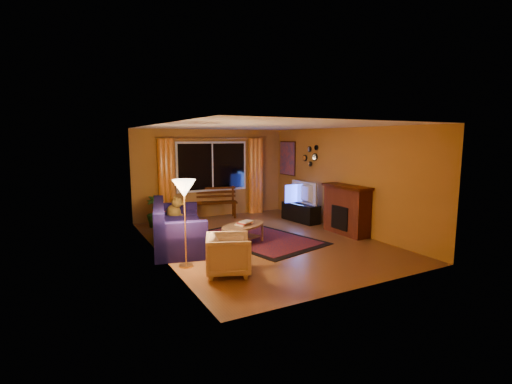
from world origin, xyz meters
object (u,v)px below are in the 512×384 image
coffee_table (243,234)px  tv_console (301,212)px  armchair (229,252)px  floor_lamp (185,224)px  bench (211,210)px  sofa (178,224)px

coffee_table → tv_console: size_ratio=0.99×
armchair → floor_lamp: (-0.52, 0.68, 0.41)m
armchair → bench: bearing=4.5°
armchair → coffee_table: armchair is taller
coffee_table → tv_console: 2.67m
coffee_table → sofa: bearing=156.2°
armchair → coffee_table: (0.99, 1.46, -0.15)m
bench → coffee_table: bench is taller
sofa → coffee_table: sofa is taller
floor_lamp → coffee_table: 1.79m
floor_lamp → tv_console: 4.39m
floor_lamp → coffee_table: size_ratio=1.33×
sofa → armchair: size_ratio=3.09×
floor_lamp → bench: bearing=62.6°
sofa → floor_lamp: bearing=-87.6°
floor_lamp → tv_console: floor_lamp is taller
bench → armchair: 4.46m
armchair → floor_lamp: floor_lamp is taller
tv_console → coffee_table: bearing=-158.6°
bench → armchair: (-1.33, -4.26, 0.15)m
sofa → armchair: bearing=-69.2°
sofa → armchair: 2.03m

